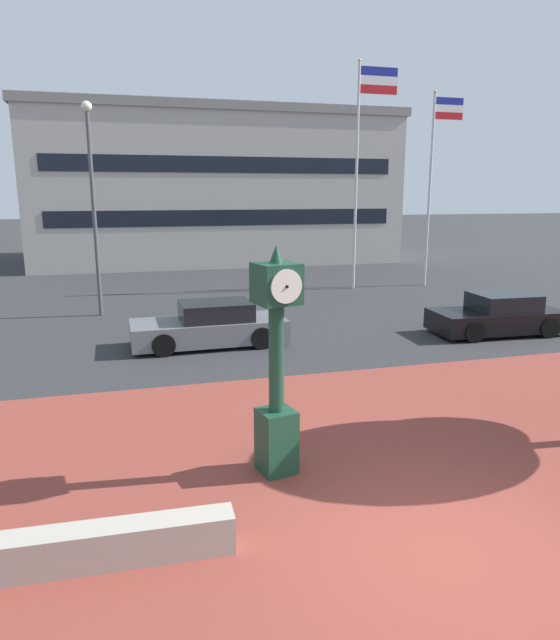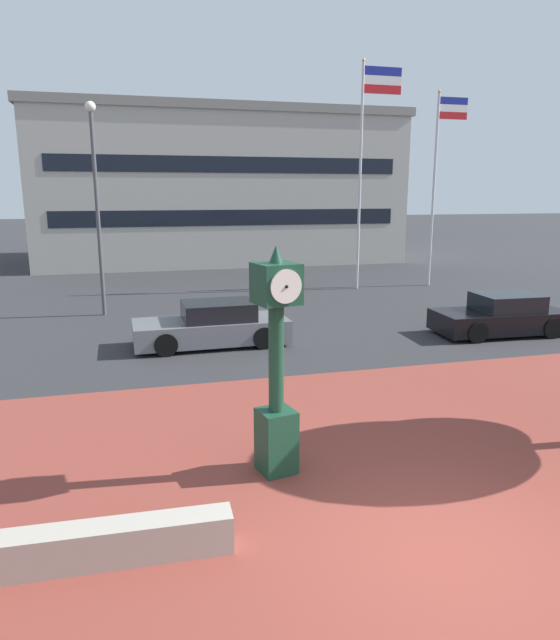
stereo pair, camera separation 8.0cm
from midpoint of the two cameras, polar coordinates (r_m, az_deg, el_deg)
name	(u,v)px [view 1 (the left image)]	position (r m, az deg, el deg)	size (l,w,h in m)	color
ground_plane	(444,552)	(7.87, 15.87, -21.53)	(200.00, 200.00, 0.00)	#2D2D30
plaza_brick_paving	(388,489)	(9.04, 10.53, -16.38)	(44.00, 11.16, 0.01)	brown
planter_wall	(101,546)	(7.59, -17.89, -20.80)	(3.20, 0.40, 0.50)	#ADA393
street_clock	(276,369)	(8.76, -0.63, -4.92)	(0.73, 0.76, 3.62)	#19422D
car_street_near	(498,316)	(19.11, 20.95, 0.38)	(4.16, 2.00, 1.28)	black
car_street_far	(210,326)	(16.61, -7.14, -0.62)	(4.46, 1.90, 1.28)	slate
flagpole_primary	(362,154)	(26.49, 8.13, 16.16)	(1.88, 0.14, 9.98)	silver
flagpole_secondary	(433,174)	(28.08, 15.10, 13.97)	(1.54, 0.14, 8.87)	silver
civic_building	(212,188)	(39.01, -6.93, 13.08)	(22.55, 11.97, 9.36)	#B2ADA3
street_lamp_post	(92,190)	(21.21, -18.45, 12.30)	(0.36, 0.36, 7.38)	#4C4C51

